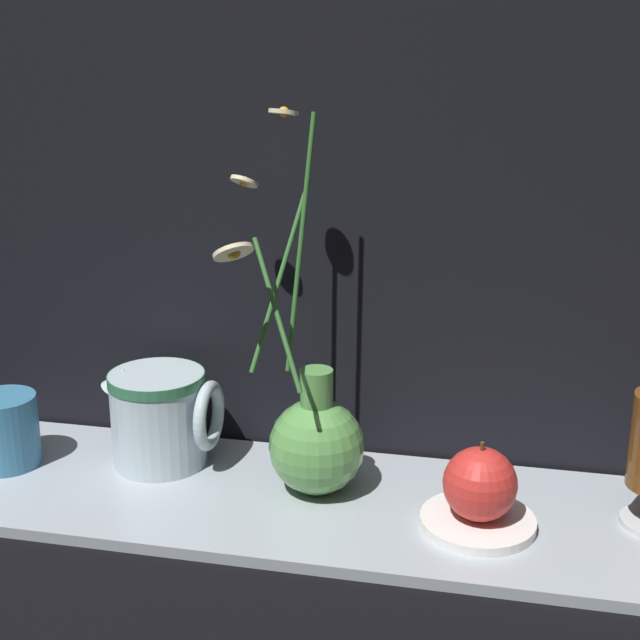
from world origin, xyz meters
TOP-DOWN VIEW (x-y plane):
  - ground_plane at (0.00, 0.00)m, footprint 6.00×6.00m
  - shelf at (0.00, 0.00)m, footprint 0.87×0.24m
  - vase_with_flowers at (-0.01, 0.02)m, footprint 0.15×0.15m
  - yellow_mug at (-0.37, 0.01)m, footprint 0.08×0.07m
  - ceramic_pitcher at (-0.20, 0.05)m, footprint 0.13×0.11m
  - saucer_plate at (0.16, -0.02)m, footprint 0.11×0.11m
  - orange_fruit at (0.16, -0.02)m, footprint 0.07×0.07m

SIDE VIEW (x-z plane):
  - ground_plane at x=0.00m, z-range 0.00..0.00m
  - shelf at x=0.00m, z-range 0.00..0.01m
  - saucer_plate at x=0.16m, z-range 0.01..0.02m
  - yellow_mug at x=-0.37m, z-range 0.01..0.09m
  - orange_fruit at x=0.16m, z-range 0.02..0.10m
  - ceramic_pitcher at x=-0.20m, z-range 0.01..0.13m
  - vase_with_flowers at x=-0.01m, z-range -0.13..0.27m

